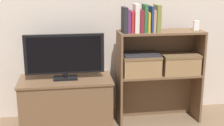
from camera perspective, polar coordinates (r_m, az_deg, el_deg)
name	(u,v)px	position (r m, az deg, el deg)	size (l,w,h in m)	color
tv_stand	(66,101)	(3.01, -8.33, -6.88)	(0.86, 0.42, 0.44)	brown
tv	(65,55)	(2.87, -8.67, 1.43)	(0.72, 0.14, 0.42)	black
bookshelf_lower_tier	(157,89)	(3.09, 8.21, -4.82)	(0.79, 0.27, 0.48)	brown
bookshelf_upper_tier	(159,46)	(2.97, 8.54, 3.14)	(0.79, 0.27, 0.40)	brown
book_charcoal	(125,20)	(2.76, 2.31, 7.88)	(0.04, 0.16, 0.22)	#232328
book_plum	(128,21)	(2.77, 3.00, 7.68)	(0.02, 0.12, 0.20)	#6B2D66
book_crimson	(132,22)	(2.78, 3.59, 7.51)	(0.03, 0.13, 0.19)	#B22328
book_ivory	(136,18)	(2.78, 4.41, 8.18)	(0.04, 0.13, 0.25)	silver
book_maroon	(140,21)	(2.80, 5.20, 7.65)	(0.03, 0.15, 0.20)	maroon
book_forest	(145,18)	(2.80, 5.99, 8.15)	(0.03, 0.12, 0.25)	#286638
book_mustard	(148,22)	(2.81, 6.55, 7.44)	(0.02, 0.13, 0.18)	gold
book_navy	(151,19)	(2.82, 7.11, 7.97)	(0.02, 0.14, 0.23)	navy
book_tan	(153,21)	(2.83, 7.56, 7.64)	(0.02, 0.13, 0.20)	tan
book_olive	(157,18)	(2.83, 8.26, 8.08)	(0.04, 0.14, 0.24)	olive
baby_monitor	(196,25)	(3.00, 15.13, 6.68)	(0.05, 0.04, 0.12)	white
storage_basket_left	(141,64)	(2.89, 5.26, -0.19)	(0.35, 0.24, 0.19)	#937047
storage_basket_right	(179,62)	(3.00, 12.21, 0.10)	(0.35, 0.24, 0.19)	#937047
laptop	(141,54)	(2.87, 5.31, 1.63)	(0.33, 0.22, 0.02)	#2D2D33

